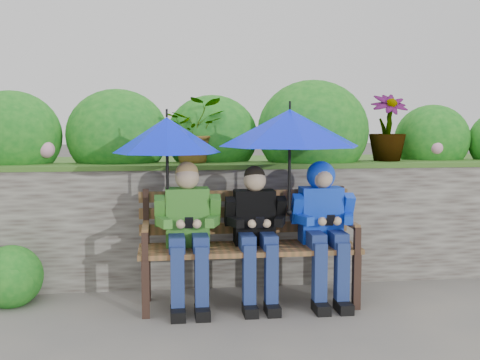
{
  "coord_description": "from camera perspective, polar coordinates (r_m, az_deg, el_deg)",
  "views": [
    {
      "loc": [
        -0.58,
        -4.34,
        1.41
      ],
      "look_at": [
        0.0,
        0.1,
        0.95
      ],
      "focal_mm": 45.0,
      "sensor_mm": 36.0,
      "label": 1
    }
  ],
  "objects": [
    {
      "name": "ground",
      "position": [
        4.6,
        0.16,
        -11.99
      ],
      "size": [
        60.0,
        60.0,
        0.0
      ],
      "primitive_type": "plane",
      "color": "#545454",
      "rests_on": "ground"
    },
    {
      "name": "garden_backdrop",
      "position": [
        6.02,
        -1.6,
        -1.48
      ],
      "size": [
        8.07,
        2.86,
        1.87
      ],
      "color": "#4D4640",
      "rests_on": "ground"
    },
    {
      "name": "boy_right",
      "position": [
        4.64,
        7.93,
        -3.67
      ],
      "size": [
        0.48,
        0.58,
        1.08
      ],
      "color": "blue",
      "rests_on": "ground"
    },
    {
      "name": "park_bench",
      "position": [
        4.61,
        0.75,
        -5.57
      ],
      "size": [
        1.65,
        0.48,
        0.87
      ],
      "color": "black",
      "rests_on": "ground"
    },
    {
      "name": "umbrella_left",
      "position": [
        4.44,
        -6.94,
        4.25
      ],
      "size": [
        0.79,
        0.79,
        0.81
      ],
      "color": "#0016ED",
      "rests_on": "ground"
    },
    {
      "name": "boy_middle",
      "position": [
        4.53,
        1.54,
        -4.52
      ],
      "size": [
        0.46,
        0.53,
        1.05
      ],
      "color": "black",
      "rests_on": "ground"
    },
    {
      "name": "umbrella_right",
      "position": [
        4.48,
        4.74,
        4.95
      ],
      "size": [
        1.06,
        1.06,
        0.85
      ],
      "color": "#0016ED",
      "rests_on": "ground"
    },
    {
      "name": "boy_left",
      "position": [
        4.48,
        -4.96,
        -4.47
      ],
      "size": [
        0.49,
        0.56,
        1.09
      ],
      "color": "#257019",
      "rests_on": "ground"
    }
  ]
}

